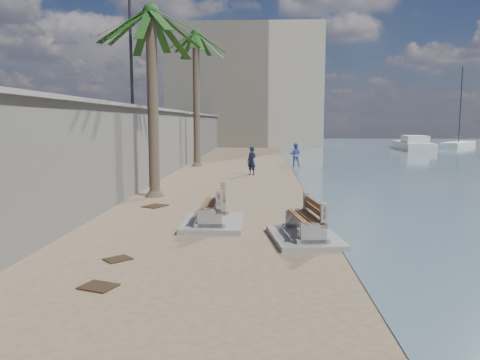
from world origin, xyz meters
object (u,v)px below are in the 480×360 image
object	(u,v)px
person_a	(252,159)
yacht_far	(412,146)
palm_back	(196,36)
bench_far	(213,210)
person_b	(295,154)
sailboat_west	(458,144)
bench_near	(305,223)
palm_mid	(151,14)

from	to	relation	value
person_a	yacht_far	size ratio (longest dim) A/B	0.18
palm_back	person_a	xyz separation A→B (m)	(3.74, -4.98, -7.50)
bench_far	person_b	size ratio (longest dim) A/B	1.46
palm_back	sailboat_west	world-z (taller)	palm_back
bench_near	person_b	bearing A→B (deg)	86.77
palm_mid	palm_back	bearing A→B (deg)	90.33
palm_mid	person_b	bearing A→B (deg)	63.34
bench_far	sailboat_west	xyz separation A→B (m)	(24.22, 42.61, -0.15)
palm_back	bench_far	bearing A→B (deg)	-80.64
person_a	person_b	size ratio (longest dim) A/B	1.06
person_a	sailboat_west	xyz separation A→B (m)	(23.40, 29.89, -0.60)
bench_near	palm_mid	world-z (taller)	palm_mid
person_b	sailboat_west	xyz separation A→B (m)	(20.65, 24.76, -0.55)
yacht_far	bench_near	bearing A→B (deg)	164.74
yacht_far	person_b	bearing A→B (deg)	150.78
bench_near	bench_far	bearing A→B (deg)	147.78
yacht_far	sailboat_west	xyz separation A→B (m)	(6.82, 4.81, -0.05)
person_b	bench_far	bearing A→B (deg)	87.01
palm_mid	person_b	size ratio (longest dim) A/B	4.69
palm_back	yacht_far	world-z (taller)	palm_back
person_b	yacht_far	size ratio (longest dim) A/B	0.17
bench_near	yacht_far	size ratio (longest dim) A/B	0.26
person_a	person_b	distance (m)	5.82
yacht_far	sailboat_west	world-z (taller)	sailboat_west
yacht_far	sailboat_west	bearing A→B (deg)	-49.27
person_a	palm_mid	bearing A→B (deg)	-75.93
sailboat_west	bench_far	bearing A→B (deg)	-119.61
bench_near	yacht_far	bearing A→B (deg)	69.24
bench_near	palm_back	world-z (taller)	palm_back
bench_near	palm_back	size ratio (longest dim) A/B	0.27
bench_near	person_b	distance (m)	19.45
bench_near	palm_mid	distance (m)	10.75
person_b	yacht_far	bearing A→B (deg)	-116.40
palm_mid	sailboat_west	xyz separation A→B (m)	(27.06, 37.54, -6.70)
palm_mid	palm_back	size ratio (longest dim) A/B	0.85
bench_far	yacht_far	world-z (taller)	yacht_far
bench_near	person_b	world-z (taller)	person_b
bench_far	palm_mid	size ratio (longest dim) A/B	0.31
bench_near	person_a	bearing A→B (deg)	96.62
bench_far	bench_near	bearing A→B (deg)	-32.22
bench_near	person_b	xyz separation A→B (m)	(1.09, 19.41, 0.43)
bench_far	palm_back	size ratio (longest dim) A/B	0.26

